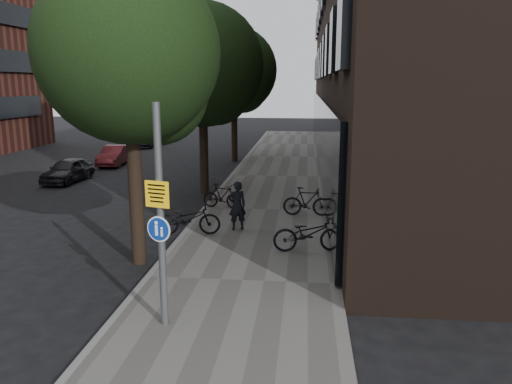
# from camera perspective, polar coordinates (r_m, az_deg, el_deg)

# --- Properties ---
(ground) EXTENTS (120.00, 120.00, 0.00)m
(ground) POSITION_cam_1_polar(r_m,az_deg,el_deg) (8.86, -6.11, -18.81)
(ground) COLOR black
(ground) RESTS_ON ground
(sidewalk) EXTENTS (4.50, 60.00, 0.12)m
(sidewalk) POSITION_cam_1_polar(r_m,az_deg,el_deg) (18.04, 1.12, -2.15)
(sidewalk) COLOR #605E59
(sidewalk) RESTS_ON ground
(curb_edge) EXTENTS (0.15, 60.00, 0.13)m
(curb_edge) POSITION_cam_1_polar(r_m,az_deg,el_deg) (18.35, -5.90, -1.95)
(curb_edge) COLOR slate
(curb_edge) RESTS_ON ground
(building_right_dark_brick) EXTENTS (12.00, 40.00, 18.00)m
(building_right_dark_brick) POSITION_cam_1_polar(r_m,az_deg,el_deg) (30.52, 19.89, 19.98)
(building_right_dark_brick) COLOR black
(building_right_dark_brick) RESTS_ON ground
(street_tree_near) EXTENTS (4.40, 4.40, 7.50)m
(street_tree_near) POSITION_cam_1_polar(r_m,az_deg,el_deg) (12.76, -13.79, 14.40)
(street_tree_near) COLOR black
(street_tree_near) RESTS_ON ground
(street_tree_mid) EXTENTS (5.00, 5.00, 7.80)m
(street_tree_mid) POSITION_cam_1_polar(r_m,az_deg,el_deg) (20.98, -5.91, 13.75)
(street_tree_mid) COLOR black
(street_tree_mid) RESTS_ON ground
(street_tree_far) EXTENTS (5.00, 5.00, 7.80)m
(street_tree_far) POSITION_cam_1_polar(r_m,az_deg,el_deg) (29.85, -2.37, 13.36)
(street_tree_far) COLOR black
(street_tree_far) RESTS_ON ground
(signpost) EXTENTS (0.47, 0.16, 4.14)m
(signpost) POSITION_cam_1_polar(r_m,az_deg,el_deg) (9.16, -10.85, -2.84)
(signpost) COLOR #595B5E
(signpost) RESTS_ON sidewalk
(pedestrian) EXTENTS (0.66, 0.56, 1.53)m
(pedestrian) POSITION_cam_1_polar(r_m,az_deg,el_deg) (15.37, -2.16, -1.56)
(pedestrian) COLOR black
(pedestrian) RESTS_ON sidewalk
(parked_bike_facade_near) EXTENTS (2.00, 0.95, 1.01)m
(parked_bike_facade_near) POSITION_cam_1_polar(r_m,az_deg,el_deg) (13.52, 6.03, -4.72)
(parked_bike_facade_near) COLOR black
(parked_bike_facade_near) RESTS_ON sidewalk
(parked_bike_facade_far) EXTENTS (1.65, 0.49, 0.99)m
(parked_bike_facade_far) POSITION_cam_1_polar(r_m,az_deg,el_deg) (17.14, 5.86, -1.08)
(parked_bike_facade_far) COLOR black
(parked_bike_facade_far) RESTS_ON sidewalk
(parked_bike_curb_near) EXTENTS (1.96, 0.91, 0.99)m
(parked_bike_curb_near) POSITION_cam_1_polar(r_m,az_deg,el_deg) (15.05, -7.71, -3.01)
(parked_bike_curb_near) COLOR black
(parked_bike_curb_near) RESTS_ON sidewalk
(parked_bike_curb_far) EXTENTS (1.56, 0.77, 0.90)m
(parked_bike_curb_far) POSITION_cam_1_polar(r_m,az_deg,el_deg) (18.11, -3.90, -0.46)
(parked_bike_curb_far) COLOR black
(parked_bike_curb_far) RESTS_ON sidewalk
(parked_car_near) EXTENTS (1.55, 3.38, 1.12)m
(parked_car_near) POSITION_cam_1_polar(r_m,az_deg,el_deg) (25.12, -20.70, 2.35)
(parked_car_near) COLOR black
(parked_car_near) RESTS_ON ground
(parked_car_mid) EXTENTS (1.39, 3.41, 1.10)m
(parked_car_mid) POSITION_cam_1_polar(r_m,az_deg,el_deg) (29.49, -15.87, 4.03)
(parked_car_mid) COLOR #5A191D
(parked_car_mid) RESTS_ON ground
(parked_car_far) EXTENTS (1.63, 3.74, 1.07)m
(parked_car_far) POSITION_cam_1_polar(r_m,az_deg,el_deg) (37.77, -12.30, 5.92)
(parked_car_far) COLOR #1A2330
(parked_car_far) RESTS_ON ground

